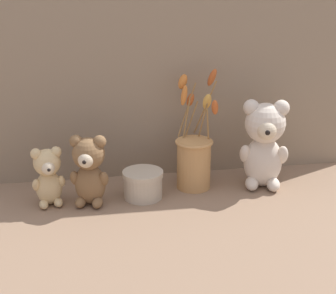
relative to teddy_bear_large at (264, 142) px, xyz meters
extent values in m
plane|color=#8E7056|center=(-0.28, -0.02, -0.13)|extent=(4.00, 4.00, 0.00)
cube|color=gray|center=(-0.28, 0.15, 0.19)|extent=(1.24, 0.02, 0.65)
ellipsoid|color=beige|center=(0.00, 0.00, -0.06)|extent=(0.13, 0.11, 0.15)
sphere|color=beige|center=(0.00, 0.00, 0.06)|extent=(0.11, 0.11, 0.11)
sphere|color=beige|center=(-0.01, -0.04, 0.05)|extent=(0.06, 0.06, 0.06)
sphere|color=black|center=(-0.02, -0.06, 0.05)|extent=(0.02, 0.02, 0.02)
sphere|color=beige|center=(0.04, -0.01, 0.10)|extent=(0.05, 0.05, 0.05)
sphere|color=beige|center=(-0.04, 0.01, 0.10)|extent=(0.05, 0.05, 0.05)
ellipsoid|color=beige|center=(0.05, -0.02, -0.03)|extent=(0.04, 0.06, 0.07)
ellipsoid|color=beige|center=(-0.05, 0.01, -0.03)|extent=(0.04, 0.06, 0.07)
ellipsoid|color=beige|center=(0.02, -0.04, -0.12)|extent=(0.05, 0.07, 0.04)
ellipsoid|color=beige|center=(-0.04, -0.02, -0.12)|extent=(0.05, 0.07, 0.04)
ellipsoid|color=olive|center=(-0.49, -0.03, -0.08)|extent=(0.10, 0.08, 0.11)
sphere|color=olive|center=(-0.49, -0.03, 0.01)|extent=(0.09, 0.09, 0.09)
sphere|color=beige|center=(-0.50, -0.07, 0.00)|extent=(0.04, 0.04, 0.04)
sphere|color=black|center=(-0.51, -0.08, 0.00)|extent=(0.01, 0.01, 0.01)
sphere|color=olive|center=(-0.46, -0.04, 0.04)|extent=(0.03, 0.03, 0.03)
sphere|color=olive|center=(-0.52, -0.03, 0.04)|extent=(0.03, 0.03, 0.03)
ellipsoid|color=olive|center=(-0.46, -0.05, -0.06)|extent=(0.03, 0.04, 0.05)
ellipsoid|color=olive|center=(-0.53, -0.03, -0.06)|extent=(0.03, 0.04, 0.05)
ellipsoid|color=olive|center=(-0.48, -0.06, -0.12)|extent=(0.04, 0.05, 0.03)
ellipsoid|color=olive|center=(-0.52, -0.05, -0.12)|extent=(0.04, 0.05, 0.03)
ellipsoid|color=#DBBC84|center=(-0.60, -0.02, -0.09)|extent=(0.08, 0.07, 0.09)
sphere|color=#DBBC84|center=(-0.60, -0.02, -0.01)|extent=(0.07, 0.07, 0.07)
sphere|color=beige|center=(-0.60, -0.05, -0.02)|extent=(0.03, 0.03, 0.03)
sphere|color=black|center=(-0.60, -0.06, -0.02)|extent=(0.01, 0.01, 0.01)
sphere|color=#DBBC84|center=(-0.58, -0.02, 0.01)|extent=(0.03, 0.03, 0.03)
sphere|color=#DBBC84|center=(-0.63, -0.03, 0.01)|extent=(0.03, 0.03, 0.03)
ellipsoid|color=#DBBC84|center=(-0.57, -0.02, -0.07)|extent=(0.03, 0.04, 0.04)
ellipsoid|color=#DBBC84|center=(-0.63, -0.03, -0.07)|extent=(0.03, 0.04, 0.04)
ellipsoid|color=#DBBC84|center=(-0.58, -0.04, -0.12)|extent=(0.03, 0.04, 0.02)
ellipsoid|color=#DBBC84|center=(-0.62, -0.05, -0.12)|extent=(0.03, 0.04, 0.02)
cylinder|color=tan|center=(-0.20, 0.02, -0.06)|extent=(0.10, 0.10, 0.14)
torus|color=tan|center=(-0.20, 0.02, 0.00)|extent=(0.11, 0.11, 0.01)
cylinder|color=#9E7542|center=(-0.16, 0.06, 0.09)|extent=(0.06, 0.06, 0.16)
ellipsoid|color=#C65B28|center=(-0.14, 0.09, 0.17)|extent=(0.04, 0.04, 0.06)
cylinder|color=#9E7542|center=(-0.20, 0.06, 0.06)|extent=(0.04, 0.01, 0.10)
ellipsoid|color=#C65B28|center=(-0.20, 0.08, 0.11)|extent=(0.03, 0.02, 0.04)
cylinder|color=#9E7542|center=(-0.21, 0.05, 0.07)|extent=(0.03, 0.02, 0.12)
ellipsoid|color=orange|center=(-0.22, 0.06, 0.13)|extent=(0.03, 0.03, 0.06)
cylinder|color=#9E7542|center=(-0.16, 0.01, 0.06)|extent=(0.02, 0.04, 0.10)
ellipsoid|color=#C65B28|center=(-0.15, 0.00, 0.11)|extent=(0.03, 0.04, 0.05)
cylinder|color=#9E7542|center=(-0.21, 0.07, 0.09)|extent=(0.06, 0.02, 0.15)
ellipsoid|color=orange|center=(-0.22, 0.10, 0.16)|extent=(0.04, 0.03, 0.05)
cylinder|color=#9E7542|center=(-0.17, 0.04, 0.06)|extent=(0.02, 0.03, 0.10)
ellipsoid|color=gold|center=(-0.16, 0.05, 0.11)|extent=(0.04, 0.04, 0.05)
cylinder|color=beige|center=(-0.35, -0.02, -0.10)|extent=(0.11, 0.11, 0.06)
cylinder|color=beige|center=(-0.35, -0.02, -0.06)|extent=(0.11, 0.11, 0.01)
camera|label=1|loc=(-0.49, -1.31, 0.48)|focal=55.00mm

